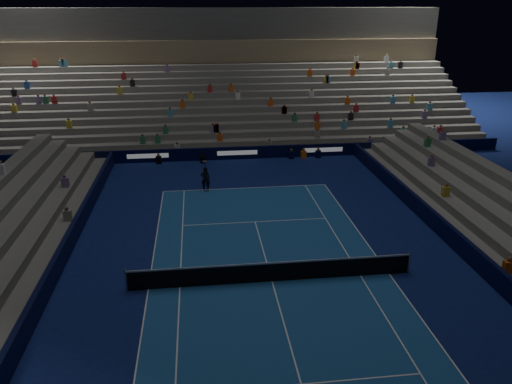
% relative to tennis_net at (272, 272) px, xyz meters
% --- Properties ---
extents(ground, '(90.00, 90.00, 0.00)m').
position_rel_tennis_net_xyz_m(ground, '(0.00, 0.00, -0.50)').
color(ground, '#0D1953').
rests_on(ground, ground).
extents(court_surface, '(10.97, 23.77, 0.01)m').
position_rel_tennis_net_xyz_m(court_surface, '(0.00, 0.00, -0.50)').
color(court_surface, '#194B8C').
rests_on(court_surface, ground).
extents(sponsor_barrier_far, '(44.00, 0.25, 1.00)m').
position_rel_tennis_net_xyz_m(sponsor_barrier_far, '(0.00, 18.50, -0.00)').
color(sponsor_barrier_far, black).
rests_on(sponsor_barrier_far, ground).
extents(sponsor_barrier_east, '(0.25, 37.00, 1.00)m').
position_rel_tennis_net_xyz_m(sponsor_barrier_east, '(9.70, 0.00, -0.00)').
color(sponsor_barrier_east, black).
rests_on(sponsor_barrier_east, ground).
extents(sponsor_barrier_west, '(0.25, 37.00, 1.00)m').
position_rel_tennis_net_xyz_m(sponsor_barrier_west, '(-9.70, 0.00, -0.00)').
color(sponsor_barrier_west, black).
rests_on(sponsor_barrier_west, ground).
extents(grandstand_main, '(44.00, 15.20, 11.20)m').
position_rel_tennis_net_xyz_m(grandstand_main, '(0.00, 27.90, 2.87)').
color(grandstand_main, slate).
rests_on(grandstand_main, ground).
extents(tennis_net, '(12.90, 0.10, 1.10)m').
position_rel_tennis_net_xyz_m(tennis_net, '(0.00, 0.00, 0.00)').
color(tennis_net, '#B2B2B7').
rests_on(tennis_net, ground).
extents(tennis_player, '(0.62, 0.41, 1.69)m').
position_rel_tennis_net_xyz_m(tennis_player, '(-2.68, 11.68, 0.34)').
color(tennis_player, black).
rests_on(tennis_player, ground).
extents(broadcast_camera, '(0.43, 0.87, 0.56)m').
position_rel_tennis_net_xyz_m(broadcast_camera, '(-2.73, 17.93, -0.21)').
color(broadcast_camera, black).
rests_on(broadcast_camera, ground).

